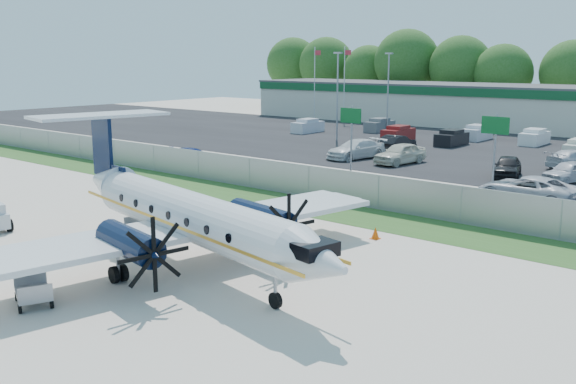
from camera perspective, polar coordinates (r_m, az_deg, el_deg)
The scene contains 26 objects.
ground at distance 26.45m, azimuth -8.41°, elevation -6.93°, with size 170.00×170.00×0.00m, color beige.
grass_verge at distance 35.23m, azimuth 6.26°, elevation -2.12°, with size 170.00×4.00×0.02m, color #2D561E.
access_road at distance 41.11m, azimuth 11.67°, elevation -0.28°, with size 170.00×8.00×0.02m, color black.
parking_lot at distance 60.21m, azimuth 21.21°, elevation 2.95°, with size 170.00×32.00×0.02m, color black.
perimeter_fence at distance 36.66m, azimuth 8.03°, elevation -0.02°, with size 120.00×0.06×1.99m.
building_west at distance 89.65m, azimuth 11.28°, elevation 7.85°, with size 46.40×12.40×5.24m.
sign_left at distance 47.97m, azimuth 5.62°, elevation 5.96°, with size 1.80×0.26×5.00m.
sign_mid at distance 42.80m, azimuth 17.92°, elevation 4.75°, with size 1.80×0.26×5.00m.
flagpole_west at distance 90.15m, azimuth 2.42°, elevation 10.00°, with size 1.06×0.12×10.00m.
flagpole_east at distance 87.20m, azimuth 5.07°, elevation 9.91°, with size 1.06×0.12×10.00m.
light_pole_nw at distance 67.04m, azimuth 4.42°, elevation 9.01°, with size 0.90×0.35×9.09m.
light_pole_sw at distance 75.41m, azimuth 8.89°, elevation 9.21°, with size 0.90×0.35×9.09m.
aircraft at distance 26.34m, azimuth -9.02°, elevation -1.98°, with size 18.91×18.54×5.77m.
baggage_cart_near at distance 24.26m, azimuth -21.70°, elevation -8.29°, with size 2.13×1.74×0.97m.
baggage_cart_far at distance 30.44m, azimuth -12.75°, elevation -3.59°, with size 2.43×1.99×1.11m.
cone_nose at distance 26.25m, azimuth 4.21°, elevation -6.38°, with size 0.39×0.39×0.56m.
cone_starboard_wing at distance 30.86m, azimuth 7.78°, elevation -3.65°, with size 0.41×0.41×0.58m.
road_car_west at distance 51.70m, azimuth -8.46°, elevation 2.27°, with size 2.02×4.97×1.44m, color navy.
road_car_mid at distance 40.85m, azimuth 20.43°, elevation -0.88°, with size 2.68×5.81×1.62m, color silver.
parked_car_a at distance 55.42m, azimuth 6.04°, elevation 2.97°, with size 2.28×5.61×1.63m, color silver.
parked_car_b at distance 53.13m, azimuth 9.91°, elevation 2.48°, with size 2.03×5.04×1.72m, color beige.
parked_car_c at distance 49.25m, azimuth 18.87°, elevation 1.29°, with size 1.80×4.48×1.53m, color black.
parked_car_d at distance 48.58m, azimuth 23.60°, elevation 0.80°, with size 1.76×4.38×1.49m, color silver.
parked_car_f at distance 59.55m, azimuth 9.59°, elevation 3.48°, with size 1.70×4.88×1.61m, color black.
parked_car_g at distance 54.86m, azimuth 24.04°, elevation 1.92°, with size 2.07×5.08×1.48m, color silver.
far_parking_rows at distance 64.94m, azimuth 22.64°, elevation 3.41°, with size 56.00×10.00×1.60m, color gray, non-canonical shape.
Camera 1 is at (18.80, -16.58, 8.43)m, focal length 40.00 mm.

